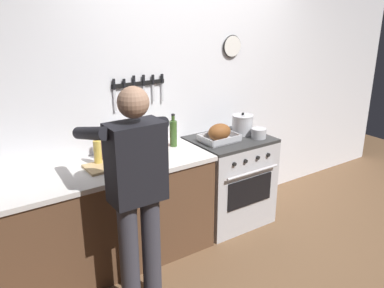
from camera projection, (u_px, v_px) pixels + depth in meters
The scene contains 15 objects.
ground_plane at pixel (282, 276), 3.40m from camera, with size 8.00×8.00×0.00m, color brown.
wall_back at pixel (191, 94), 4.02m from camera, with size 6.00×0.13×2.60m.
counter_block at pixel (96, 220), 3.39m from camera, with size 2.03×0.65×0.90m.
stove at pixel (229, 180), 4.14m from camera, with size 0.76×0.67×0.90m.
person_cook at pixel (136, 187), 2.83m from camera, with size 0.51×0.63×1.66m.
roasting_pan at pixel (219, 134), 3.88m from camera, with size 0.35×0.26×0.17m.
stock_pot at pixel (242, 124), 4.09m from camera, with size 0.21×0.21×0.22m.
saucepan at pixel (259, 133), 3.98m from camera, with size 0.14×0.14×0.10m.
cutting_board at pixel (108, 166), 3.30m from camera, with size 0.36×0.24×0.02m, color tan.
bottle_hot_sauce at pixel (164, 137), 3.76m from camera, with size 0.05×0.05×0.19m.
bottle_dish_soap at pixel (124, 144), 3.52m from camera, with size 0.07×0.07×0.25m.
bottle_wine_red at pixel (106, 147), 3.39m from camera, with size 0.07×0.07×0.30m.
bottle_vinegar at pixel (140, 138), 3.67m from camera, with size 0.07×0.07×0.24m.
bottle_olive_oil at pixel (173, 133), 3.73m from camera, with size 0.07×0.07×0.31m.
bottle_cooking_oil at pixel (98, 152), 3.31m from camera, with size 0.06×0.06×0.27m.
Camera 1 is at (-2.22, -1.93, 2.17)m, focal length 38.22 mm.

